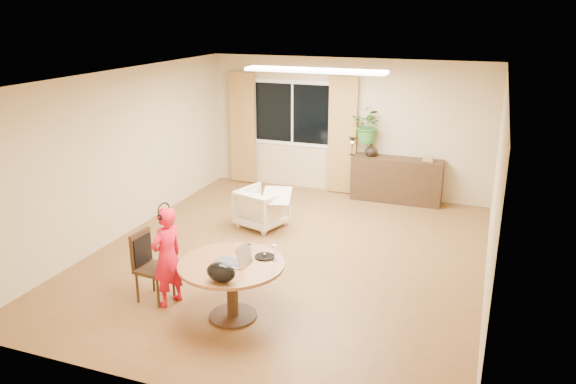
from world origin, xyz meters
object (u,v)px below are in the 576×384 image
(dining_table, at_px, (232,275))
(child, at_px, (167,257))
(armchair, at_px, (262,208))
(sideboard, at_px, (396,180))
(dining_chair, at_px, (154,267))

(dining_table, distance_m, child, 0.87)
(armchair, distance_m, sideboard, 2.77)
(child, xyz_separation_m, sideboard, (1.92, 4.83, -0.21))
(child, distance_m, sideboard, 5.20)
(child, xyz_separation_m, armchair, (0.06, 2.78, -0.30))
(dining_chair, height_order, child, child)
(dining_table, distance_m, sideboard, 4.96)
(child, relative_size, armchair, 1.75)
(dining_chair, distance_m, sideboard, 5.25)
(sideboard, bearing_deg, armchair, -132.18)
(dining_chair, xyz_separation_m, child, (0.22, -0.03, 0.19))
(armchair, xyz_separation_m, sideboard, (1.86, 2.05, 0.09))
(dining_table, relative_size, child, 0.98)
(child, relative_size, sideboard, 0.75)
(child, bearing_deg, sideboard, 174.23)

